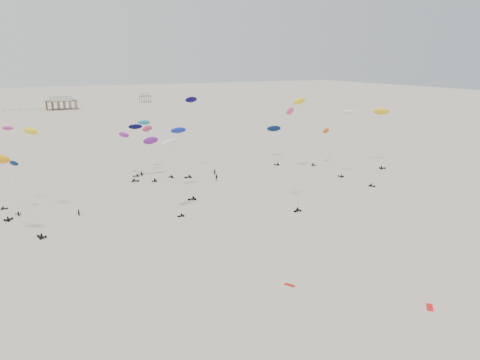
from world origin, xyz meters
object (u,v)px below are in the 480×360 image
spectator_0 (79,216)px  rig_4 (354,130)px  pavilion_small (145,98)px  rig_9 (190,120)px  pavilion_main (61,104)px  rig_0 (146,139)px

spectator_0 → rig_4: bearing=-142.8°
pavilion_small → rig_9: rig_9 is taller
spectator_0 → rig_9: bearing=-105.9°
rig_4 → spectator_0: rig_4 is taller
pavilion_small → rig_4: size_ratio=0.39×
rig_4 → spectator_0: size_ratio=12.11×
pavilion_main → rig_0: (1.16, -211.94, 5.87)m
pavilion_main → pavilion_small: size_ratio=2.33×
pavilion_main → pavilion_small: (70.00, 30.00, -0.74)m
pavilion_main → rig_9: 222.03m
rig_0 → rig_4: size_ratio=0.66×
rig_0 → spectator_0: size_ratio=8.04×
rig_9 → spectator_0: rig_9 is taller
pavilion_main → rig_9: bearing=-86.6°
pavilion_small → spectator_0: size_ratio=4.67×
pavilion_small → rig_4: (-16.03, -281.32, 11.44)m
pavilion_main → rig_4: (53.97, -251.32, 10.71)m
spectator_0 → pavilion_main: bearing=-58.3°
pavilion_main → spectator_0: 251.97m
pavilion_main → spectator_0: size_ratio=10.89×
pavilion_main → rig_9: (13.26, -221.28, 12.48)m
rig_0 → rig_9: (12.09, -9.35, 6.61)m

